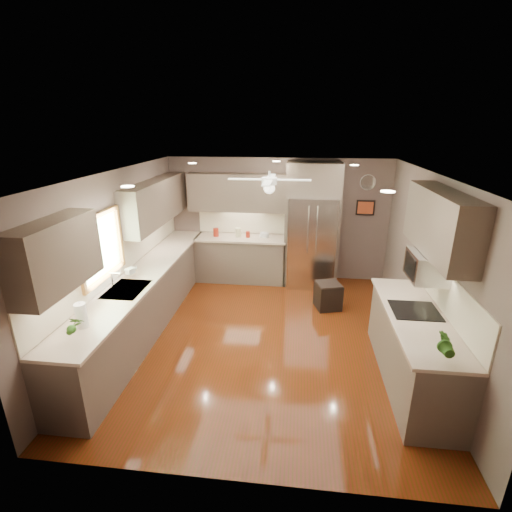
% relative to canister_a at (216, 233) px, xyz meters
% --- Properties ---
extents(floor, '(5.00, 5.00, 0.00)m').
position_rel_canister_a_xyz_m(floor, '(1.24, -2.18, -1.02)').
color(floor, '#452309').
rests_on(floor, ground).
extents(ceiling, '(5.00, 5.00, 0.00)m').
position_rel_canister_a_xyz_m(ceiling, '(1.24, -2.18, 1.48)').
color(ceiling, white).
rests_on(ceiling, ground).
extents(wall_back, '(4.50, 0.00, 4.50)m').
position_rel_canister_a_xyz_m(wall_back, '(1.24, 0.32, 0.23)').
color(wall_back, brown).
rests_on(wall_back, ground).
extents(wall_front, '(4.50, 0.00, 4.50)m').
position_rel_canister_a_xyz_m(wall_front, '(1.24, -4.68, 0.23)').
color(wall_front, brown).
rests_on(wall_front, ground).
extents(wall_left, '(0.00, 5.00, 5.00)m').
position_rel_canister_a_xyz_m(wall_left, '(-1.01, -2.18, 0.23)').
color(wall_left, brown).
rests_on(wall_left, ground).
extents(wall_right, '(0.00, 5.00, 5.00)m').
position_rel_canister_a_xyz_m(wall_right, '(3.49, -2.18, 0.23)').
color(wall_right, brown).
rests_on(wall_right, ground).
extents(canister_a, '(0.15, 0.15, 0.18)m').
position_rel_canister_a_xyz_m(canister_a, '(0.00, 0.00, 0.00)').
color(canister_a, maroon).
rests_on(canister_a, back_run).
extents(canister_c, '(0.14, 0.14, 0.18)m').
position_rel_canister_a_xyz_m(canister_c, '(0.46, 0.02, 0.01)').
color(canister_c, '#BCB88D').
rests_on(canister_c, back_run).
extents(canister_d, '(0.11, 0.11, 0.13)m').
position_rel_canister_a_xyz_m(canister_d, '(0.66, 0.00, -0.02)').
color(canister_d, maroon).
rests_on(canister_d, back_run).
extents(soap_bottle, '(0.12, 0.12, 0.20)m').
position_rel_canister_a_xyz_m(soap_bottle, '(-0.81, -2.24, 0.02)').
color(soap_bottle, white).
rests_on(soap_bottle, left_run).
extents(potted_plant_left, '(0.18, 0.15, 0.31)m').
position_rel_canister_a_xyz_m(potted_plant_left, '(-0.69, -3.95, 0.07)').
color(potted_plant_left, '#295A19').
rests_on(potted_plant_left, left_run).
extents(potted_plant_right, '(0.18, 0.15, 0.33)m').
position_rel_canister_a_xyz_m(potted_plant_right, '(3.14, -3.89, 0.08)').
color(potted_plant_right, '#295A19').
rests_on(potted_plant_right, right_run).
extents(bowl, '(0.21, 0.21, 0.05)m').
position_rel_canister_a_xyz_m(bowl, '(0.99, 0.03, -0.06)').
color(bowl, '#BCB88D').
rests_on(bowl, back_run).
extents(left_run, '(0.65, 4.70, 1.45)m').
position_rel_canister_a_xyz_m(left_run, '(-0.71, -2.03, -0.54)').
color(left_run, brown).
rests_on(left_run, ground).
extents(back_run, '(1.85, 0.65, 1.45)m').
position_rel_canister_a_xyz_m(back_run, '(0.52, 0.02, -0.54)').
color(back_run, brown).
rests_on(back_run, ground).
extents(uppers, '(4.50, 4.70, 0.95)m').
position_rel_canister_a_xyz_m(uppers, '(0.50, -1.48, 0.85)').
color(uppers, brown).
rests_on(uppers, wall_left).
extents(window, '(0.05, 1.12, 0.92)m').
position_rel_canister_a_xyz_m(window, '(-0.98, -2.68, 0.53)').
color(window, '#BFF2B2').
rests_on(window, wall_left).
extents(sink, '(0.50, 0.70, 0.32)m').
position_rel_canister_a_xyz_m(sink, '(-0.69, -2.68, -0.11)').
color(sink, silver).
rests_on(sink, left_run).
extents(refrigerator, '(1.06, 0.75, 2.45)m').
position_rel_canister_a_xyz_m(refrigerator, '(1.94, -0.03, 0.17)').
color(refrigerator, silver).
rests_on(refrigerator, ground).
extents(right_run, '(0.70, 2.20, 1.45)m').
position_rel_canister_a_xyz_m(right_run, '(3.17, -2.98, -0.54)').
color(right_run, brown).
rests_on(right_run, ground).
extents(microwave, '(0.43, 0.55, 0.34)m').
position_rel_canister_a_xyz_m(microwave, '(3.27, -2.73, 0.46)').
color(microwave, silver).
rests_on(microwave, wall_right).
extents(ceiling_fan, '(1.18, 1.18, 0.32)m').
position_rel_canister_a_xyz_m(ceiling_fan, '(1.24, -1.88, 1.31)').
color(ceiling_fan, white).
rests_on(ceiling_fan, ceiling).
extents(recessed_lights, '(2.84, 3.14, 0.01)m').
position_rel_canister_a_xyz_m(recessed_lights, '(1.20, -1.78, 1.47)').
color(recessed_lights, white).
rests_on(recessed_lights, ceiling).
extents(wall_clock, '(0.30, 0.03, 0.30)m').
position_rel_canister_a_xyz_m(wall_clock, '(2.99, 0.30, 1.03)').
color(wall_clock, white).
rests_on(wall_clock, wall_back).
extents(framed_print, '(0.36, 0.03, 0.30)m').
position_rel_canister_a_xyz_m(framed_print, '(2.99, 0.29, 0.53)').
color(framed_print, black).
rests_on(framed_print, wall_back).
extents(stool, '(0.51, 0.51, 0.48)m').
position_rel_canister_a_xyz_m(stool, '(2.25, -1.08, -0.78)').
color(stool, black).
rests_on(stool, ground).
extents(paper_towel, '(0.13, 0.13, 0.33)m').
position_rel_canister_a_xyz_m(paper_towel, '(-0.72, -3.72, 0.06)').
color(paper_towel, white).
rests_on(paper_towel, left_run).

